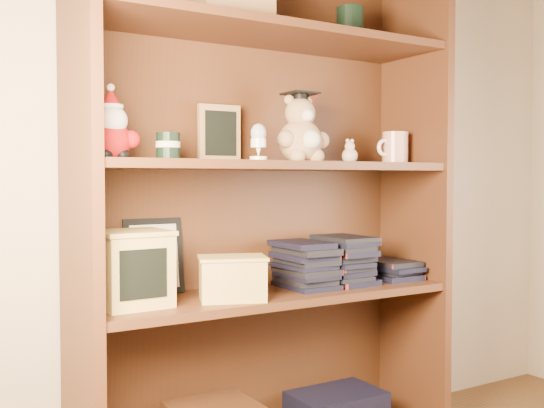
{
  "coord_description": "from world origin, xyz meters",
  "views": [
    {
      "loc": [
        -1.0,
        -0.37,
        0.9
      ],
      "look_at": [
        0.01,
        1.3,
        0.82
      ],
      "focal_mm": 42.0,
      "sensor_mm": 36.0,
      "label": 1
    }
  ],
  "objects_px": {
    "grad_teddy_bear": "(301,135)",
    "teacher_mug": "(395,148)",
    "treats_box": "(132,268)",
    "bookcase": "(263,217)"
  },
  "relations": [
    {
      "from": "grad_teddy_bear",
      "to": "treats_box",
      "type": "relative_size",
      "value": 1.09
    },
    {
      "from": "grad_teddy_bear",
      "to": "teacher_mug",
      "type": "xyz_separation_m",
      "value": [
        0.39,
        0.01,
        -0.03
      ]
    },
    {
      "from": "bookcase",
      "to": "treats_box",
      "type": "height_order",
      "value": "bookcase"
    },
    {
      "from": "grad_teddy_bear",
      "to": "treats_box",
      "type": "bearing_deg",
      "value": 179.38
    },
    {
      "from": "bookcase",
      "to": "teacher_mug",
      "type": "xyz_separation_m",
      "value": [
        0.5,
        -0.05,
        0.23
      ]
    },
    {
      "from": "teacher_mug",
      "to": "treats_box",
      "type": "xyz_separation_m",
      "value": [
        -0.94,
        -0.0,
        -0.35
      ]
    },
    {
      "from": "teacher_mug",
      "to": "grad_teddy_bear",
      "type": "bearing_deg",
      "value": -179.01
    },
    {
      "from": "teacher_mug",
      "to": "treats_box",
      "type": "height_order",
      "value": "teacher_mug"
    },
    {
      "from": "grad_teddy_bear",
      "to": "teacher_mug",
      "type": "bearing_deg",
      "value": 0.99
    },
    {
      "from": "bookcase",
      "to": "teacher_mug",
      "type": "height_order",
      "value": "bookcase"
    }
  ]
}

